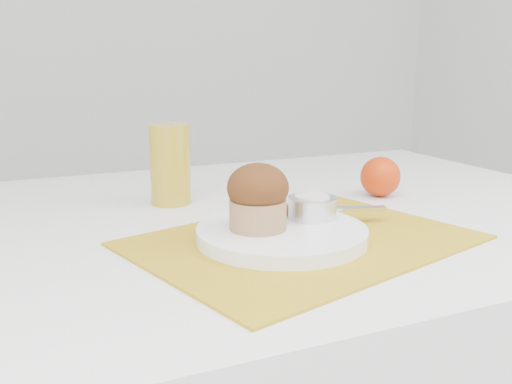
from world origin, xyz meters
name	(u,v)px	position (x,y,z in m)	size (l,w,h in m)	color
placemat	(303,240)	(0.01, -0.11, 0.75)	(0.41, 0.30, 0.00)	#BD931A
plate	(282,234)	(-0.02, -0.10, 0.76)	(0.22, 0.22, 0.02)	white
ramekin	(312,208)	(0.04, -0.08, 0.79)	(0.07, 0.07, 0.03)	silver
cream	(312,197)	(0.04, -0.08, 0.80)	(0.05, 0.05, 0.01)	silver
raspberry_near	(286,210)	(0.01, -0.05, 0.78)	(0.02, 0.02, 0.02)	#630208
raspberry_far	(289,210)	(0.01, -0.05, 0.78)	(0.02, 0.02, 0.02)	#520211
butter_knife	(319,209)	(0.06, -0.05, 0.77)	(0.19, 0.02, 0.00)	silver
orange	(380,177)	(0.25, 0.06, 0.78)	(0.07, 0.07, 0.07)	red
juice_glass	(170,164)	(-0.09, 0.16, 0.81)	(0.06, 0.06, 0.13)	gold
muffin	(258,197)	(-0.05, -0.09, 0.81)	(0.08, 0.08, 0.08)	#AE8154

